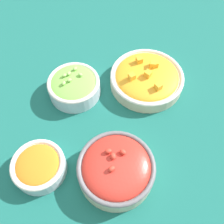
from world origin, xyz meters
TOP-DOWN VIEW (x-y plane):
  - ground_plane at (0.00, 0.00)m, footprint 3.00×3.00m
  - bowl_squash at (0.16, -0.06)m, footprint 0.23×0.23m
  - bowl_cherry_tomatoes at (-0.16, -0.06)m, footprint 0.19×0.19m
  - bowl_lettuce at (0.05, 0.14)m, footprint 0.16×0.16m
  - bowl_carrots at (-0.21, 0.12)m, footprint 0.13×0.13m

SIDE VIEW (x-z plane):
  - ground_plane at x=0.00m, z-range 0.00..0.00m
  - bowl_squash at x=0.16m, z-range -0.01..0.06m
  - bowl_carrots at x=-0.21m, z-range 0.00..0.05m
  - bowl_lettuce at x=0.05m, z-range 0.00..0.07m
  - bowl_cherry_tomatoes at x=-0.16m, z-range 0.00..0.08m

